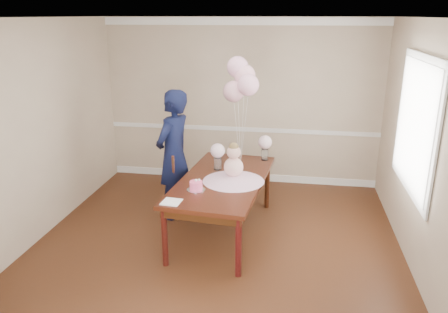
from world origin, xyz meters
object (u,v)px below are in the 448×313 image
at_px(birthday_cake, 196,185).
at_px(woman, 174,155).
at_px(dining_chair_seat, 190,188).
at_px(dining_table_top, 223,180).

relative_size(birthday_cake, woman, 0.08).
height_order(birthday_cake, woman, woman).
relative_size(dining_chair_seat, woman, 0.23).
distance_m(dining_chair_seat, woman, 0.53).
xyz_separation_m(birthday_cake, dining_chair_seat, (-0.30, 0.85, -0.40)).
distance_m(birthday_cake, woman, 0.98).
xyz_separation_m(dining_table_top, dining_chair_seat, (-0.54, 0.42, -0.32)).
bearing_deg(birthday_cake, dining_chair_seat, 109.22).
relative_size(birthday_cake, dining_chair_seat, 0.37).
xyz_separation_m(dining_chair_seat, woman, (-0.21, -0.01, 0.48)).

